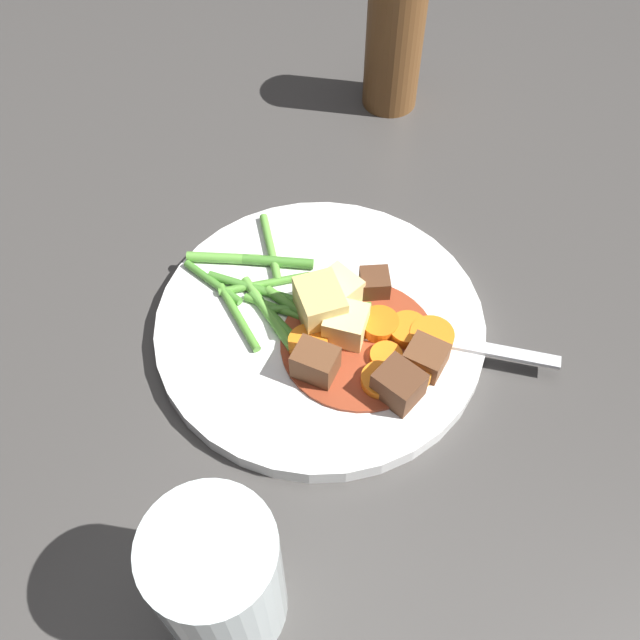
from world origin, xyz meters
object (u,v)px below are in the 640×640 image
dinner_plate (320,326)px  potato_chunk_0 (314,305)px  fork (434,339)px  carrot_slice_6 (380,325)px  meat_chunk_1 (375,284)px  carrot_slice_4 (386,357)px  carrot_slice_0 (381,381)px  water_glass (219,579)px  meat_chunk_2 (399,385)px  meat_chunk_3 (426,357)px  meat_chunk_0 (315,363)px  potato_chunk_2 (348,323)px  potato_chunk_1 (334,289)px  carrot_slice_5 (431,338)px  pepper_mill (394,45)px  carrot_slice_1 (308,345)px  carrot_slice_2 (408,331)px  carrot_slice_3 (412,376)px

dinner_plate → potato_chunk_0: potato_chunk_0 is taller
fork → carrot_slice_6: bearing=-155.6°
meat_chunk_1 → carrot_slice_4: bearing=-47.2°
carrot_slice_0 → water_glass: water_glass is taller
dinner_plate → meat_chunk_2: (0.08, -0.02, 0.02)m
carrot_slice_6 → meat_chunk_3: bearing=-6.9°
carrot_slice_6 → potato_chunk_0: (-0.05, -0.02, 0.01)m
meat_chunk_2 → meat_chunk_0: bearing=-159.4°
potato_chunk_0 → meat_chunk_0: potato_chunk_0 is taller
potato_chunk_2 → meat_chunk_1: 0.05m
potato_chunk_1 → potato_chunk_2: potato_chunk_2 is taller
carrot_slice_5 → meat_chunk_2: 0.05m
meat_chunk_2 → pepper_mill: 0.36m
meat_chunk_2 → water_glass: 0.18m
meat_chunk_2 → fork: (-0.00, 0.06, -0.01)m
potato_chunk_1 → carrot_slice_0: bearing=-30.1°
carrot_slice_4 → potato_chunk_1: bearing=161.0°
potato_chunk_1 → meat_chunk_0: meat_chunk_0 is taller
dinner_plate → meat_chunk_1: 0.05m
meat_chunk_1 → meat_chunk_2: 0.09m
carrot_slice_1 → water_glass: size_ratio=0.27×
potato_chunk_0 → meat_chunk_1: (0.02, 0.05, -0.01)m
carrot_slice_6 → potato_chunk_2: 0.03m
meat_chunk_1 → water_glass: water_glass is taller
carrot_slice_5 → meat_chunk_3: meat_chunk_3 is taller
carrot_slice_4 → meat_chunk_0: bearing=-130.2°
carrot_slice_4 → meat_chunk_0: size_ratio=0.79×
carrot_slice_6 → pepper_mill: pepper_mill is taller
carrot_slice_5 → meat_chunk_3: bearing=-70.4°
potato_chunk_0 → water_glass: bearing=-67.0°
carrot_slice_5 → meat_chunk_1: meat_chunk_1 is taller
carrot_slice_0 → meat_chunk_3: 0.04m
carrot_slice_0 → carrot_slice_2: bearing=99.5°
meat_chunk_1 → carrot_slice_1: bearing=-96.0°
meat_chunk_2 → pepper_mill: (-0.20, 0.29, 0.04)m
carrot_slice_4 → meat_chunk_1: 0.06m
potato_chunk_0 → potato_chunk_1: bearing=88.6°
carrot_slice_0 → carrot_slice_1: (-0.06, -0.01, 0.00)m
potato_chunk_2 → meat_chunk_3: (0.06, 0.01, -0.00)m
carrot_slice_3 → carrot_slice_5: 0.04m
potato_chunk_0 → meat_chunk_1: bearing=66.5°
dinner_plate → carrot_slice_6: carrot_slice_6 is taller
carrot_slice_0 → potato_chunk_2: size_ratio=0.97×
water_glass → pepper_mill: bearing=112.7°
potato_chunk_0 → carrot_slice_2: bearing=24.6°
carrot_slice_2 → carrot_slice_6: bearing=-155.4°
carrot_slice_3 → carrot_slice_5: (-0.01, 0.04, 0.00)m
carrot_slice_2 → water_glass: 0.23m
carrot_slice_3 → meat_chunk_0: bearing=-147.8°
fork → water_glass: size_ratio=1.50×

